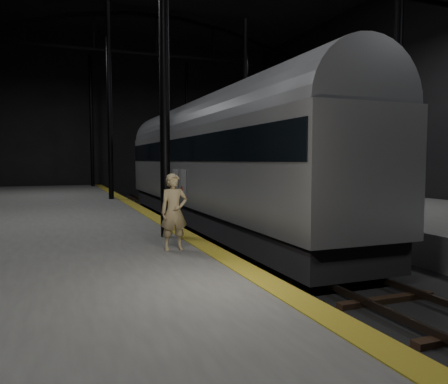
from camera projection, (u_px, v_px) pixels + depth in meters
ground at (239, 239)px, 16.69m from camera, size 44.00×44.00×0.00m
platform_left at (23, 239)px, 13.96m from camera, size 9.00×43.80×1.00m
platform_right at (394, 217)px, 19.35m from camera, size 9.00×43.80×1.00m
tactile_strip at (154, 217)px, 15.45m from camera, size 0.50×43.80×0.01m
track at (239, 237)px, 16.69m from camera, size 2.40×43.00×0.24m
train at (211, 157)px, 19.42m from camera, size 3.18×21.25×5.68m
woman at (174, 212)px, 9.74m from camera, size 0.64×0.43×1.72m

